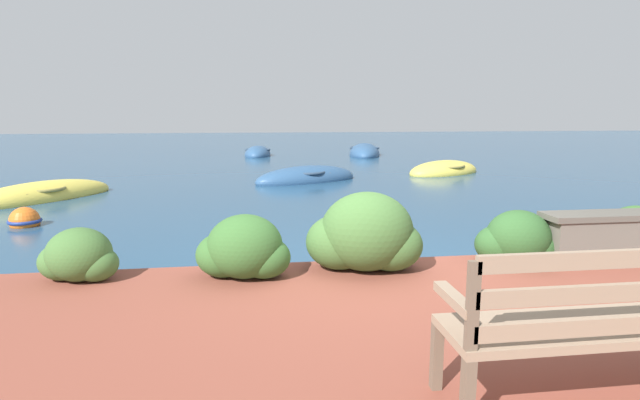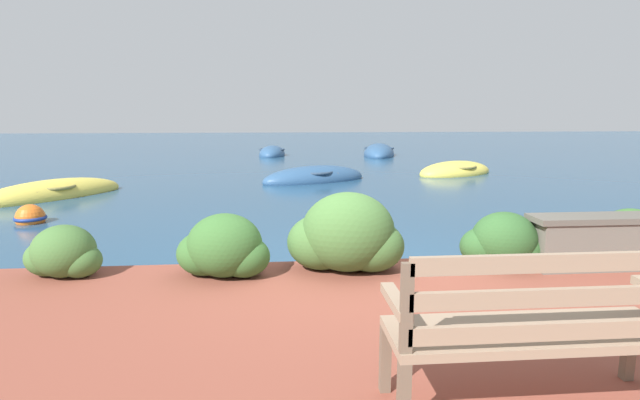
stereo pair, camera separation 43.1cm
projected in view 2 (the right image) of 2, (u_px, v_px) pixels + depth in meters
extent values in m
plane|color=navy|center=(364.00, 279.00, 5.49)|extent=(80.00, 80.00, 0.00)
cube|color=brown|center=(385.00, 358.00, 2.86)|extent=(0.06, 0.06, 0.40)
cube|color=brown|center=(629.00, 348.00, 2.98)|extent=(0.06, 0.06, 0.40)
cube|color=brown|center=(404.00, 400.00, 2.44)|extent=(0.06, 0.06, 0.40)
cube|color=gray|center=(531.00, 333.00, 2.67)|extent=(1.54, 0.48, 0.05)
cube|color=gray|center=(553.00, 331.00, 2.45)|extent=(1.47, 0.04, 0.09)
cube|color=gray|center=(556.00, 297.00, 2.42)|extent=(1.47, 0.04, 0.09)
cube|color=gray|center=(559.00, 263.00, 2.39)|extent=(1.47, 0.04, 0.09)
cube|color=brown|center=(407.00, 308.00, 2.36)|extent=(0.06, 0.04, 0.45)
cube|color=gray|center=(396.00, 301.00, 2.58)|extent=(0.07, 0.43, 0.05)
cube|color=#666056|center=(627.00, 244.00, 5.16)|extent=(1.96, 0.35, 0.49)
cube|color=#565249|center=(629.00, 218.00, 5.11)|extent=(2.06, 0.39, 0.06)
ellipsoid|color=#426B33|center=(64.00, 251.00, 4.85)|extent=(0.61, 0.55, 0.51)
ellipsoid|color=#426B33|center=(49.00, 258.00, 4.90)|extent=(0.45, 0.41, 0.36)
ellipsoid|color=#426B33|center=(80.00, 261.00, 4.85)|extent=(0.42, 0.38, 0.33)
ellipsoid|color=#38662D|center=(225.00, 245.00, 4.86)|extent=(0.73, 0.66, 0.62)
ellipsoid|color=#38662D|center=(205.00, 253.00, 4.91)|extent=(0.55, 0.50, 0.44)
ellipsoid|color=#38662D|center=(244.00, 257.00, 4.86)|extent=(0.51, 0.46, 0.40)
ellipsoid|color=#426B33|center=(348.00, 232.00, 5.03)|extent=(0.94, 0.85, 0.80)
ellipsoid|color=#426B33|center=(322.00, 242.00, 5.10)|extent=(0.71, 0.64, 0.57)
ellipsoid|color=#426B33|center=(372.00, 246.00, 5.03)|extent=(0.66, 0.59, 0.52)
ellipsoid|color=#2D5628|center=(504.00, 240.00, 5.17)|extent=(0.68, 0.61, 0.58)
ellipsoid|color=#2D5628|center=(484.00, 247.00, 5.22)|extent=(0.51, 0.46, 0.41)
ellipsoid|color=#2D5628|center=(521.00, 249.00, 5.17)|extent=(0.48, 0.43, 0.37)
ellipsoid|color=#38662D|center=(630.00, 234.00, 5.42)|extent=(0.66, 0.60, 0.56)
ellipsoid|color=#38662D|center=(611.00, 241.00, 5.47)|extent=(0.50, 0.45, 0.40)
ellipsoid|color=#DBC64C|center=(53.00, 195.00, 10.73)|extent=(2.72, 3.18, 0.67)
torus|color=olive|center=(52.00, 187.00, 10.70)|extent=(1.41, 1.41, 0.07)
cube|color=#846647|center=(29.00, 191.00, 10.30)|extent=(0.70, 0.57, 0.04)
cube|color=#846647|center=(70.00, 186.00, 11.05)|extent=(0.70, 0.57, 0.04)
ellipsoid|color=#2D517A|center=(314.00, 179.00, 13.22)|extent=(3.12, 2.17, 0.72)
torus|color=#2D4157|center=(314.00, 172.00, 13.19)|extent=(1.39, 1.39, 0.07)
cube|color=#846647|center=(329.00, 172.00, 13.41)|extent=(0.45, 0.80, 0.04)
cube|color=#846647|center=(302.00, 174.00, 13.01)|extent=(0.45, 0.80, 0.04)
ellipsoid|color=#DBC64C|center=(455.00, 173.00, 14.70)|extent=(2.88, 2.27, 0.69)
torus|color=olive|center=(455.00, 166.00, 14.67)|extent=(1.63, 1.63, 0.07)
cube|color=#846647|center=(446.00, 168.00, 14.46)|extent=(0.55, 0.90, 0.04)
cube|color=#846647|center=(463.00, 167.00, 14.85)|extent=(0.55, 0.90, 0.04)
ellipsoid|color=#2D517A|center=(379.00, 154.00, 21.13)|extent=(1.93, 3.58, 0.87)
torus|color=#2D4157|center=(379.00, 148.00, 21.09)|extent=(1.50, 1.50, 0.07)
cube|color=#846647|center=(379.00, 150.00, 20.59)|extent=(1.01, 0.32, 0.04)
cube|color=#846647|center=(379.00, 148.00, 21.51)|extent=(1.01, 0.32, 0.04)
ellipsoid|color=#2D517A|center=(272.00, 154.00, 20.99)|extent=(1.30, 2.31, 0.73)
torus|color=#2D4157|center=(272.00, 150.00, 20.95)|extent=(1.19, 1.19, 0.07)
cube|color=#846647|center=(271.00, 151.00, 20.63)|extent=(0.85, 0.22, 0.04)
cube|color=#846647|center=(273.00, 150.00, 21.23)|extent=(0.85, 0.22, 0.04)
sphere|color=orange|center=(30.00, 218.00, 8.26)|extent=(0.46, 0.46, 0.46)
torus|color=navy|center=(30.00, 218.00, 8.26)|extent=(0.50, 0.50, 0.06)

